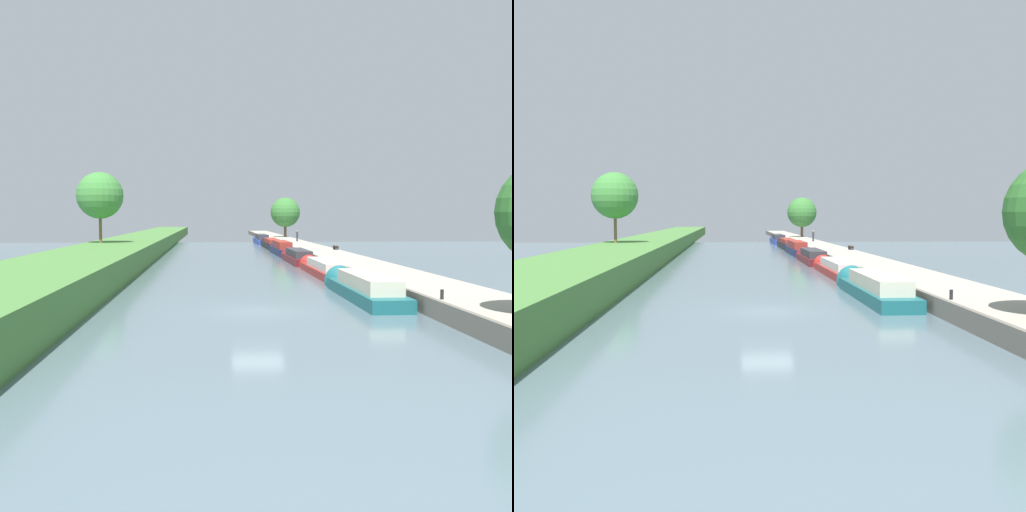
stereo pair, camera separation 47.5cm
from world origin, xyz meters
TOP-DOWN VIEW (x-y plane):
  - ground_plane at (0.00, 0.00)m, footprint 160.00×160.00m
  - left_grassy_bank at (-11.58, 0.00)m, footprint 7.28×260.00m
  - right_towpath at (10.15, 0.00)m, footprint 4.42×260.00m
  - stone_quay at (7.81, 0.00)m, footprint 0.25×260.00m
  - narrowboat_teal at (6.29, 4.86)m, footprint 2.14×12.35m
  - narrowboat_red at (6.57, 18.64)m, footprint 1.86×13.22m
  - narrowboat_maroon at (6.41, 31.85)m, footprint 1.96×12.09m
  - narrowboat_navy at (6.38, 45.15)m, footprint 1.81×12.32m
  - narrowboat_black at (6.56, 59.61)m, footprint 1.88×14.54m
  - narrowboat_blue at (6.38, 74.66)m, footprint 1.93×13.00m
  - tree_rightbank_midnear at (11.54, 82.95)m, footprint 5.42×5.42m
  - tree_leftbank_downstream at (-13.49, 34.71)m, footprint 4.77×4.77m
  - person_walking at (10.87, 62.78)m, footprint 0.34×0.34m
  - mooring_bollard_near at (8.24, -2.29)m, footprint 0.16×0.16m
  - mooring_bollard_far at (8.24, 80.82)m, footprint 0.16×0.16m
  - park_bench at (11.91, 39.17)m, footprint 0.44×1.50m

SIDE VIEW (x-z plane):
  - ground_plane at x=0.00m, z-range 0.00..0.00m
  - right_towpath at x=10.15m, z-range 0.00..0.84m
  - stone_quay at x=7.81m, z-range 0.00..0.89m
  - narrowboat_red at x=6.57m, z-range -0.42..1.41m
  - narrowboat_maroon at x=6.41m, z-range -0.43..1.52m
  - narrowboat_teal at x=6.29m, z-range -0.48..1.65m
  - narrowboat_black at x=6.56m, z-range -0.36..1.54m
  - narrowboat_blue at x=6.38m, z-range -0.40..1.71m
  - narrowboat_navy at x=6.38m, z-range -0.37..1.72m
  - left_grassy_bank at x=-11.58m, z-range 0.00..1.89m
  - mooring_bollard_near at x=8.24m, z-range 0.84..1.29m
  - mooring_bollard_far at x=8.24m, z-range 0.84..1.29m
  - park_bench at x=11.91m, z-range 0.95..1.42m
  - person_walking at x=10.87m, z-range 0.88..2.54m
  - tree_rightbank_midnear at x=11.54m, z-range 1.72..8.93m
  - tree_leftbank_downstream at x=-13.49m, z-range 3.12..10.36m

